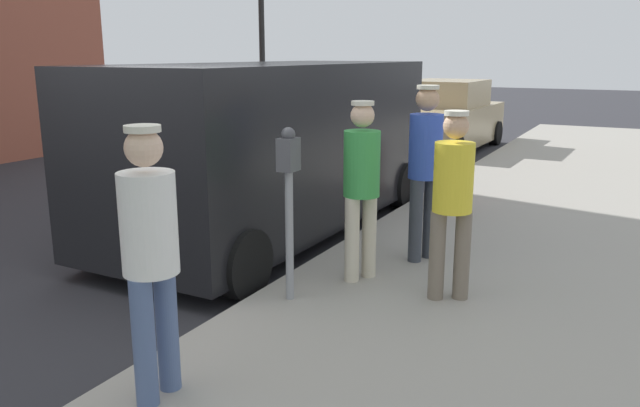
# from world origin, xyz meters

# --- Properties ---
(ground_plane) EXTENTS (80.00, 80.00, 0.00)m
(ground_plane) POSITION_xyz_m (0.00, 0.00, 0.00)
(ground_plane) COLOR #2D2D33
(sidewalk_slab) EXTENTS (5.00, 32.00, 0.15)m
(sidewalk_slab) POSITION_xyz_m (3.50, 0.00, 0.07)
(sidewalk_slab) COLOR #9E998E
(sidewalk_slab) RESTS_ON ground
(parking_meter_near) EXTENTS (0.14, 0.18, 1.52)m
(parking_meter_near) POSITION_xyz_m (1.35, 0.26, 1.18)
(parking_meter_near) COLOR gray
(parking_meter_near) RESTS_ON sidewalk_slab
(pedestrian_in_blue) EXTENTS (0.34, 0.34, 1.81)m
(pedestrian_in_blue) POSITION_xyz_m (2.02, 1.86, 1.20)
(pedestrian_in_blue) COLOR #383D47
(pedestrian_in_blue) RESTS_ON sidewalk_slab
(pedestrian_in_white) EXTENTS (0.34, 0.36, 1.72)m
(pedestrian_in_white) POSITION_xyz_m (1.44, -1.53, 1.14)
(pedestrian_in_white) COLOR #4C608C
(pedestrian_in_white) RESTS_ON sidewalk_slab
(pedestrian_in_yellow) EXTENTS (0.34, 0.34, 1.66)m
(pedestrian_in_yellow) POSITION_xyz_m (2.58, 0.92, 1.10)
(pedestrian_in_yellow) COLOR #726656
(pedestrian_in_yellow) RESTS_ON sidewalk_slab
(pedestrian_in_green) EXTENTS (0.34, 0.34, 1.70)m
(pedestrian_in_green) POSITION_xyz_m (1.69, 1.02, 1.12)
(pedestrian_in_green) COLOR beige
(pedestrian_in_green) RESTS_ON sidewalk_slab
(parked_van) EXTENTS (2.17, 5.22, 2.15)m
(parked_van) POSITION_xyz_m (-0.15, 2.43, 1.15)
(parked_van) COLOR black
(parked_van) RESTS_ON ground
(parked_sedan_ahead) EXTENTS (2.04, 4.45, 1.65)m
(parked_sedan_ahead) POSITION_xyz_m (-0.36, 10.32, 0.75)
(parked_sedan_ahead) COLOR tan
(parked_sedan_ahead) RESTS_ON ground
(traffic_light_corner) EXTENTS (2.48, 0.42, 5.20)m
(traffic_light_corner) POSITION_xyz_m (-6.74, 11.07, 3.52)
(traffic_light_corner) COLOR black
(traffic_light_corner) RESTS_ON ground
(fire_hydrant) EXTENTS (0.24, 0.24, 0.86)m
(fire_hydrant) POSITION_xyz_m (1.45, 4.58, 0.57)
(fire_hydrant) COLOR red
(fire_hydrant) RESTS_ON sidewalk_slab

